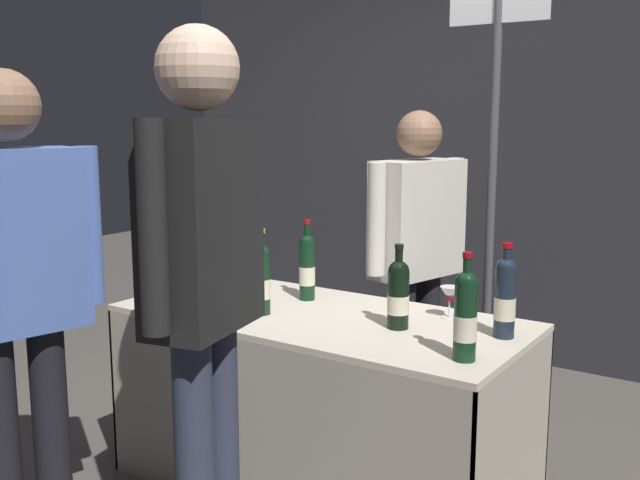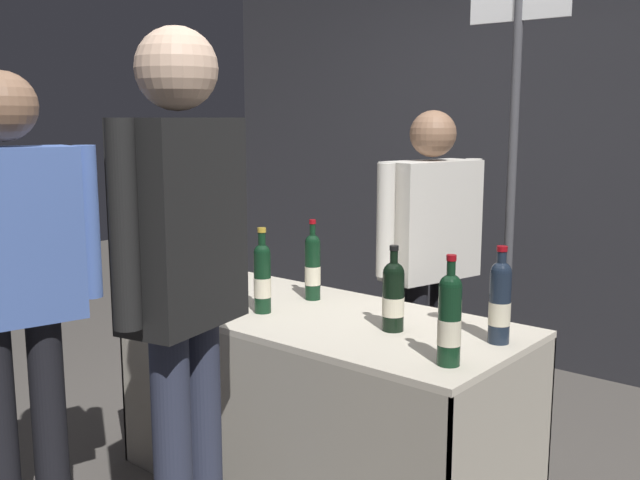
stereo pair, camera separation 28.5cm
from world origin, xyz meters
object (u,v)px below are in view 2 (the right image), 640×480
at_px(tasting_table, 320,367).
at_px(featured_wine_bottle, 262,277).
at_px(vendor_presenter, 430,245).
at_px(booth_signpost, 513,154).
at_px(display_bottle_0, 450,318).
at_px(taster_foreground_right, 183,264).
at_px(wine_glass_near_vendor, 450,298).

bearing_deg(tasting_table, featured_wine_bottle, -145.92).
distance_m(vendor_presenter, booth_signpost, 0.60).
distance_m(tasting_table, booth_signpost, 1.41).
distance_m(featured_wine_bottle, display_bottle_0, 0.90).
distance_m(tasting_table, vendor_presenter, 0.84).
relative_size(display_bottle_0, taster_foreground_right, 0.20).
bearing_deg(tasting_table, taster_foreground_right, -82.79).
height_order(featured_wine_bottle, booth_signpost, booth_signpost).
distance_m(tasting_table, display_bottle_0, 0.82).
distance_m(featured_wine_bottle, taster_foreground_right, 0.72).
distance_m(display_bottle_0, vendor_presenter, 1.14).
bearing_deg(featured_wine_bottle, vendor_presenter, 73.98).
height_order(display_bottle_0, wine_glass_near_vendor, display_bottle_0).
bearing_deg(booth_signpost, featured_wine_bottle, -110.45).
xyz_separation_m(tasting_table, vendor_presenter, (0.06, 0.73, 0.41)).
bearing_deg(display_bottle_0, tasting_table, 164.08).
bearing_deg(featured_wine_bottle, booth_signpost, 69.55).
bearing_deg(booth_signpost, display_bottle_0, -71.85).
bearing_deg(taster_foreground_right, tasting_table, -4.72).
bearing_deg(vendor_presenter, featured_wine_bottle, -2.46).
xyz_separation_m(vendor_presenter, booth_signpost, (0.21, 0.38, 0.42)).
distance_m(wine_glass_near_vendor, booth_signpost, 1.03).
relative_size(display_bottle_0, vendor_presenter, 0.23).
height_order(vendor_presenter, taster_foreground_right, taster_foreground_right).
bearing_deg(tasting_table, display_bottle_0, -15.92).
bearing_deg(wine_glass_near_vendor, featured_wine_bottle, -150.17).
xyz_separation_m(display_bottle_0, wine_glass_near_vendor, (-0.25, 0.44, -0.06)).
bearing_deg(featured_wine_bottle, taster_foreground_right, -65.54).
distance_m(tasting_table, taster_foreground_right, 0.95).
bearing_deg(taster_foreground_right, wine_glass_near_vendor, -31.33).
xyz_separation_m(display_bottle_0, taster_foreground_right, (-0.60, -0.57, 0.18)).
xyz_separation_m(featured_wine_bottle, wine_glass_near_vendor, (0.64, 0.37, -0.06)).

